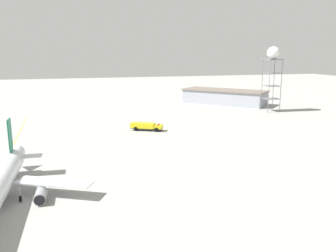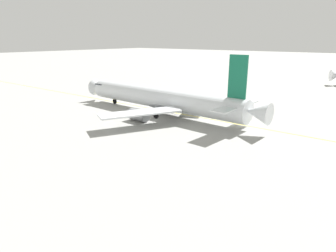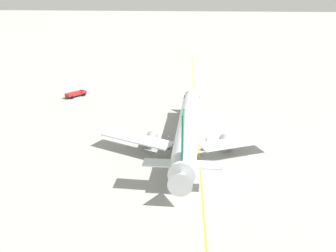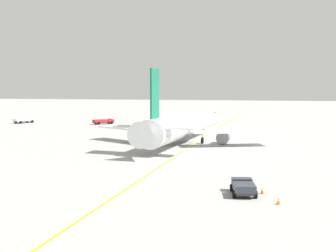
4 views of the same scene
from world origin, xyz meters
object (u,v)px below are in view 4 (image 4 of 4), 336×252
object	(u,v)px
pushback_tug_truck	(23,120)
baggage_truck_truck	(243,187)
ops_pickup_truck	(103,121)
safety_cone_near	(263,191)
airliner_main	(185,125)
safety_cone_mid	(279,201)

from	to	relation	value
pushback_tug_truck	baggage_truck_truck	size ratio (longest dim) A/B	1.54
pushback_tug_truck	baggage_truck_truck	distance (m)	91.91
ops_pickup_truck	safety_cone_near	bearing A→B (deg)	-106.01
baggage_truck_truck	safety_cone_near	bearing A→B (deg)	-75.24
pushback_tug_truck	ops_pickup_truck	world-z (taller)	ops_pickup_truck
airliner_main	ops_pickup_truck	bearing A→B (deg)	45.66
baggage_truck_truck	safety_cone_mid	size ratio (longest dim) A/B	7.00
safety_cone_mid	airliner_main	bearing A→B (deg)	24.43
ops_pickup_truck	safety_cone_mid	size ratio (longest dim) A/B	10.18
pushback_tug_truck	safety_cone_near	distance (m)	92.54
safety_cone_near	ops_pickup_truck	bearing A→B (deg)	35.08
airliner_main	pushback_tug_truck	distance (m)	60.27
baggage_truck_truck	safety_cone_near	distance (m)	1.88
airliner_main	baggage_truck_truck	size ratio (longest dim) A/B	11.39
ops_pickup_truck	safety_cone_mid	world-z (taller)	ops_pickup_truck
baggage_truck_truck	ops_pickup_truck	world-z (taller)	ops_pickup_truck
safety_cone_mid	ops_pickup_truck	bearing A→B (deg)	34.61
baggage_truck_truck	safety_cone_near	xyz separation A→B (m)	(0.84, -1.62, -0.43)
safety_cone_near	safety_cone_mid	bearing A→B (deg)	-155.88
airliner_main	pushback_tug_truck	xyz separation A→B (m)	(28.28, 53.18, -2.17)
airliner_main	baggage_truck_truck	distance (m)	37.40
safety_cone_near	safety_cone_mid	world-z (taller)	same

